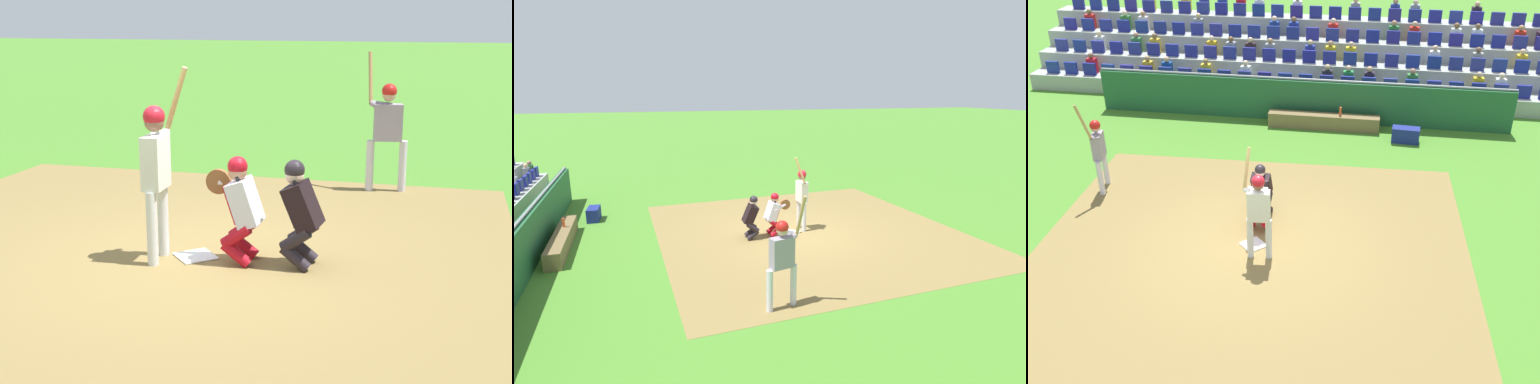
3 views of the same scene
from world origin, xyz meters
The scene contains 12 objects.
ground_plane centered at (0.00, 0.00, 0.00)m, with size 160.00×160.00×0.00m, color #447D27.
infield_dirt_patch centered at (0.00, 0.50, 0.00)m, with size 8.94×8.76×0.01m, color olive.
home_plate_marker centered at (0.00, 0.00, 0.02)m, with size 0.44×0.44×0.02m, color white.
batter_at_plate centered at (-0.21, 0.38, 1.18)m, with size 0.57×0.47×2.31m.
catcher_crouching centered at (0.01, -0.57, 0.73)m, with size 0.47×0.73×1.31m.
home_plate_umpire centered at (0.07, -1.28, 0.70)m, with size 0.48×0.47×1.29m.
dugout_wall centered at (0.00, -6.95, 0.65)m, with size 12.66×0.24×1.35m.
dugout_bench centered at (-0.82, -6.40, 0.22)m, with size 3.33×0.40×0.44m, color brown.
water_bottle_on_bench centered at (-1.31, -6.39, 0.57)m, with size 0.07×0.07×0.26m, color #D44D26.
equipment_duffel_bag centered at (-3.23, -5.78, 0.22)m, with size 0.77×0.36×0.43m, color navy.
on_deck_batter centered at (4.09, -1.79, 1.13)m, with size 0.41×0.75×2.31m.
bleacher_stand centered at (-0.01, -10.30, 0.86)m, with size 19.39×3.43×2.91m.
Camera 3 is at (-2.25, 9.84, 6.99)m, focal length 40.89 mm.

